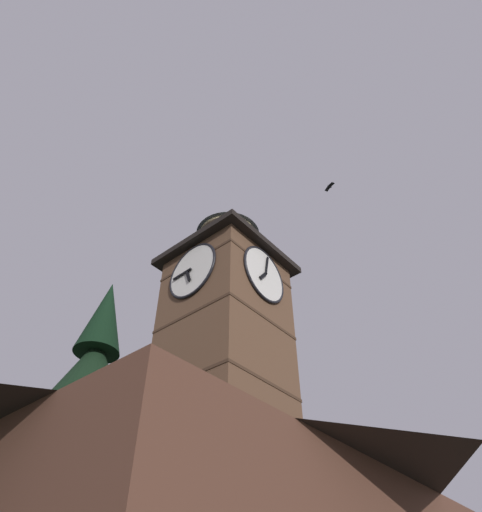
% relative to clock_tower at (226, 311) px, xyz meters
% --- Properties ---
extents(clock_tower, '(4.27, 4.27, 9.32)m').
position_rel_clock_tower_xyz_m(clock_tower, '(0.00, 0.00, 0.00)').
color(clock_tower, brown).
rests_on(clock_tower, building_main).
extents(pine_tree_behind, '(6.71, 6.71, 16.04)m').
position_rel_clock_tower_xyz_m(pine_tree_behind, '(0.75, -7.02, -5.06)').
color(pine_tree_behind, '#473323').
rests_on(pine_tree_behind, ground_plane).
extents(moon, '(2.21, 2.21, 2.21)m').
position_rel_clock_tower_xyz_m(moon, '(-12.69, -31.65, 0.29)').
color(moon, silver).
extents(flying_bird_high, '(0.44, 0.73, 0.15)m').
position_rel_clock_tower_xyz_m(flying_bird_high, '(-5.72, 2.50, 10.42)').
color(flying_bird_high, black).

